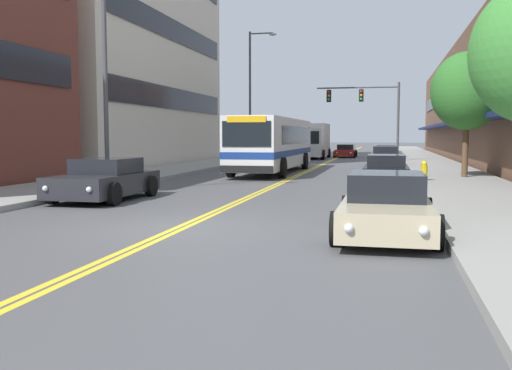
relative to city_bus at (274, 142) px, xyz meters
The scene contains 19 objects.
ground_plane 18.02m from the city_bus, 84.55° to the left, with size 240.00×240.00×0.00m, color #4C4C4F.
sidewalk_left 18.82m from the city_bus, 107.74° to the left, with size 3.84×106.00×0.17m.
sidewalk_right 20.12m from the city_bus, 62.95° to the left, with size 3.84×106.00×0.17m.
centre_line 18.02m from the city_bus, 84.55° to the left, with size 0.34×106.00×0.01m.
storefront_row_right 23.69m from the city_bus, 49.47° to the left, with size 9.10×68.00×9.42m.
city_bus is the anchor object (origin of this frame).
car_charcoal_parked_left_near 14.84m from the city_bus, 100.07° to the right, with size 2.21×4.48×1.32m.
car_navy_parked_left_mid 12.91m from the city_bus, 102.29° to the left, with size 2.15×4.73×1.31m.
car_beige_parked_right_foreground 20.16m from the city_bus, 72.28° to the right, with size 1.99×4.66×1.27m.
car_black_parked_right_mid 9.75m from the city_bus, 50.93° to the right, with size 1.98×4.47×1.26m.
car_slate_blue_parked_right_far 9.40m from the city_bus, 49.78° to the left, with size 2.06×4.56×1.34m.
car_silver_parked_right_end 18.18m from the city_bus, 70.37° to the left, with size 2.08×4.55×1.24m.
car_red_moving_lead 23.55m from the city_bus, 84.32° to the left, with size 2.02×4.63×1.20m.
box_truck 19.58m from the city_bus, 91.04° to the left, with size 2.75×7.08×3.10m.
traffic_signal_mast 14.05m from the city_bus, 69.91° to the left, with size 6.18×0.38×5.99m.
street_lamp_left_near 13.21m from the city_bus, 104.63° to the right, with size 2.38×0.28×7.61m.
street_lamp_left_far 10.62m from the city_bus, 109.85° to the left, with size 2.03×0.28×9.45m.
street_tree_right_mid 10.60m from the city_bus, 22.37° to the right, with size 3.17×3.17×5.59m.
fire_hydrant 10.04m from the city_bus, 39.95° to the right, with size 0.35×0.27×0.81m.
Camera 1 is at (4.41, -11.93, 2.04)m, focal length 40.00 mm.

